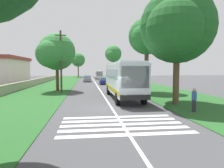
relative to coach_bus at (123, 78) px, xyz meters
The scene contains 19 objects.
ground 5.91m from the coach_bus, 160.93° to the left, with size 160.00×160.00×0.00m, color #424244.
grass_verge_left 14.16m from the coach_bus, 45.60° to the left, with size 120.00×8.00×0.04m, color #235623.
grass_verge_right 11.89m from the coach_bus, 33.17° to the right, with size 120.00×8.00×0.04m, color #235623.
centre_line 10.18m from the coach_bus, 10.42° to the left, with size 110.00×0.16×0.01m, color silver.
coach_bus is the anchor object (origin of this frame).
zebra_crossing 10.36m from the coach_bus, 169.77° to the left, with size 4.05×6.80×0.01m.
trailing_car_0 20.38m from the coach_bus, ahead, with size 4.30×1.78×1.43m.
trailing_car_1 29.17m from the coach_bus, ahead, with size 4.30×1.78×1.43m.
trailing_car_2 35.31m from the coach_bus, ahead, with size 4.30×1.78×1.43m.
trailing_minibus_0 43.01m from the coach_bus, ahead, with size 6.00×2.14×2.53m.
roadside_tree_left_0 58.87m from the coach_bus, ahead, with size 5.99×5.24×9.19m.
roadside_tree_left_2 11.69m from the coach_bus, 44.56° to the left, with size 6.39×5.07×7.90m.
roadside_tree_right_0 8.27m from the coach_bus, 37.30° to the right, with size 5.61×4.77×9.71m.
roadside_tree_right_1 7.04m from the coach_bus, 136.67° to the right, with size 7.91×6.34×9.86m.
roadside_tree_right_2 37.70m from the coach_bus, ahead, with size 5.60×4.70×9.74m.
utility_pole 9.46m from the coach_bus, 49.17° to the left, with size 0.24×1.40×7.94m.
roadside_wall 20.02m from the coach_bus, 42.17° to the left, with size 70.00×0.40×1.15m, color #9E937F.
roadside_building 30.87m from the coach_bus, 43.00° to the left, with size 14.12×8.85×5.56m.
pedestrian 8.47m from the coach_bus, 153.13° to the right, with size 0.34×0.34×1.69m.
Camera 1 is at (-15.75, 1.96, 3.06)m, focal length 32.75 mm.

